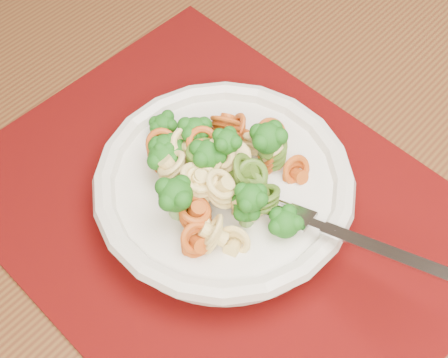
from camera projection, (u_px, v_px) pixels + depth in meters
The scene contains 5 objects.
dining_table at pixel (254, 182), 0.72m from camera, with size 1.37×0.96×0.70m.
placemat at pixel (221, 211), 0.57m from camera, with size 0.45×0.35×0.00m, color #4D0803.
pasta_bowl at pixel (224, 187), 0.55m from camera, with size 0.23×0.23×0.04m.
pasta_broccoli_heap at pixel (224, 175), 0.54m from camera, with size 0.20×0.20×0.06m, color #F2D377, non-canonical shape.
fork at pixel (298, 217), 0.52m from camera, with size 0.19×0.02×0.01m, color silver, non-canonical shape.
Camera 1 is at (-0.23, 0.10, 1.19)m, focal length 50.00 mm.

